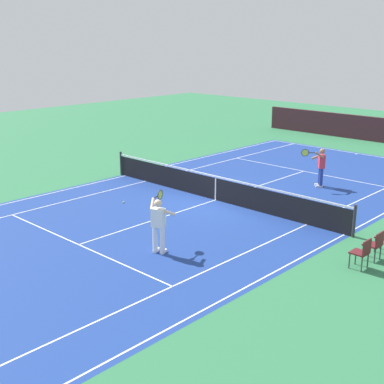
% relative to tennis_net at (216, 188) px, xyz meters
% --- Properties ---
extents(ground_plane, '(60.00, 60.00, 0.00)m').
position_rel_tennis_net_xyz_m(ground_plane, '(0.00, 0.00, -0.49)').
color(ground_plane, '#2D7247').
extents(court_slab, '(24.20, 11.40, 0.00)m').
position_rel_tennis_net_xyz_m(court_slab, '(0.00, 0.00, -0.49)').
color(court_slab, navy).
rests_on(court_slab, ground_plane).
extents(court_line_markings, '(23.85, 11.05, 0.01)m').
position_rel_tennis_net_xyz_m(court_line_markings, '(0.00, 0.00, -0.49)').
color(court_line_markings, white).
rests_on(court_line_markings, ground_plane).
extents(tennis_net, '(0.10, 11.70, 1.08)m').
position_rel_tennis_net_xyz_m(tennis_net, '(0.00, 0.00, 0.00)').
color(tennis_net, '#2D2D33').
rests_on(tennis_net, ground_plane).
extents(tennis_player_near, '(0.96, 0.89, 1.70)m').
position_rel_tennis_net_xyz_m(tennis_player_near, '(5.11, 2.24, 0.44)').
color(tennis_player_near, white).
rests_on(tennis_player_near, ground_plane).
extents(tennis_player_far, '(1.11, 0.74, 1.70)m').
position_rel_tennis_net_xyz_m(tennis_player_far, '(-4.52, 1.93, 0.44)').
color(tennis_player_far, navy).
rests_on(tennis_player_far, ground_plane).
extents(tennis_ball, '(0.07, 0.07, 0.07)m').
position_rel_tennis_net_xyz_m(tennis_ball, '(2.74, -2.31, -0.46)').
color(tennis_ball, '#CCE01E').
rests_on(tennis_ball, ground_plane).
extents(spectator_chair_1, '(0.44, 0.44, 0.88)m').
position_rel_tennis_net_xyz_m(spectator_chair_1, '(1.30, 7.10, 0.03)').
color(spectator_chair_1, '#38383D').
rests_on(spectator_chair_1, ground_plane).
extents(spectator_chair_2, '(0.44, 0.44, 0.88)m').
position_rel_tennis_net_xyz_m(spectator_chair_2, '(2.09, 7.10, 0.03)').
color(spectator_chair_2, '#38383D').
rests_on(spectator_chair_2, ground_plane).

